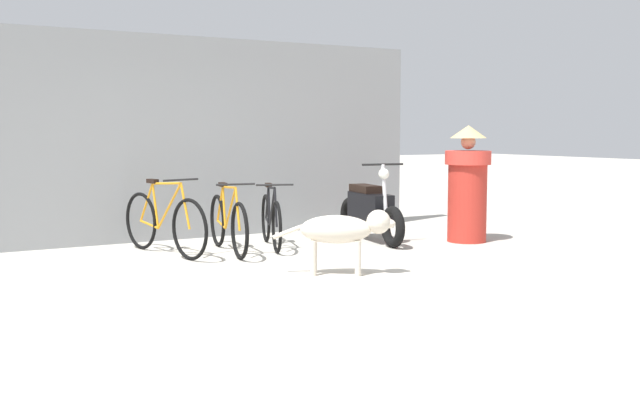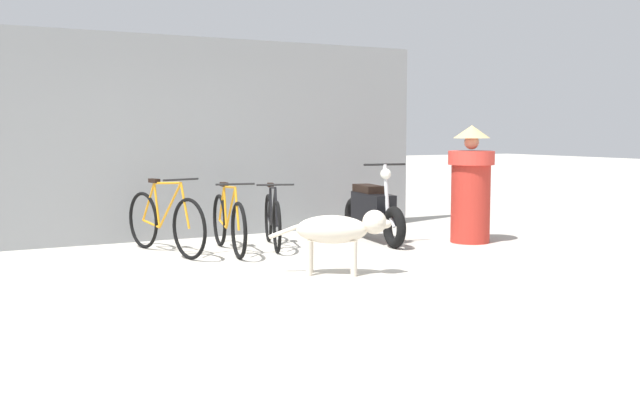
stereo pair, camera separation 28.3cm
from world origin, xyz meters
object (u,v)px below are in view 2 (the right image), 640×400
Objects in this scene: stray_dog at (340,230)px; person_in_robes at (471,184)px; bicycle_2 at (272,220)px; motorcycle at (373,211)px; bicycle_1 at (229,223)px; bicycle_0 at (165,222)px.

stray_dog is 2.88m from person_in_robes.
person_in_robes reaches higher than bicycle_2.
stray_dog is at bearing -31.79° from motorcycle.
bicycle_1 is 0.65m from bicycle_2.
person_in_robes is at bearing 55.66° from stray_dog.
bicycle_1 is 1.94m from stray_dog.
stray_dog is (0.49, -1.88, 0.11)m from bicycle_1.
bicycle_1 is 0.92× the size of motorcycle.
bicycle_0 is 1.60× the size of stray_dog.
bicycle_1 is 2.04m from motorcycle.
bicycle_2 is 2.66m from person_in_robes.
person_in_robes reaches higher than bicycle_0.
person_in_robes is (3.83, -0.99, 0.39)m from bicycle_0.
motorcycle is (2.76, -0.29, 0.03)m from bicycle_0.
bicycle_0 is 1.04× the size of bicycle_1.
person_in_robes reaches higher than motorcycle.
bicycle_0 is at bearing 25.04° from person_in_robes.
bicycle_0 is 1.16× the size of bicycle_2.
bicycle_2 is 1.38× the size of stray_dog.
bicycle_2 is (1.35, -0.13, -0.04)m from bicycle_0.
bicycle_1 is (0.71, -0.26, -0.02)m from bicycle_0.
person_in_robes is at bearing 62.41° from bicycle_0.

